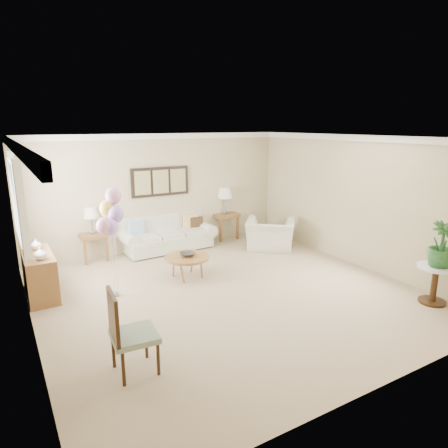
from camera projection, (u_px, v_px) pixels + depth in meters
name	position (u px, v px, depth m)	size (l,w,h in m)	color
ground_plane	(228.00, 293.00, 6.81)	(6.00, 6.00, 0.00)	tan
room_shell	(219.00, 199.00, 6.44)	(6.04, 6.04, 2.60)	beige
wall_art_triptych	(160.00, 182.00, 8.92)	(1.35, 0.06, 0.65)	black
sofa	(167.00, 236.00, 9.10)	(2.17, 0.88, 0.79)	silver
end_table_left	(93.00, 238.00, 8.31)	(0.55, 0.50, 0.60)	brown
end_table_right	(225.00, 217.00, 9.94)	(0.59, 0.54, 0.65)	brown
lamp_left	(91.00, 213.00, 8.18)	(0.31, 0.31, 0.55)	gray
lamp_right	(225.00, 194.00, 9.80)	(0.36, 0.36, 0.64)	gray
coffee_table	(187.00, 258.00, 7.41)	(0.83, 0.83, 0.42)	olive
decor_bowl	(187.00, 254.00, 7.39)	(0.29, 0.29, 0.07)	#332E2A
armchair	(270.00, 234.00, 9.14)	(1.06, 0.92, 0.69)	silver
side_table	(436.00, 275.00, 6.33)	(0.58, 0.58, 0.63)	silver
potted_plant	(441.00, 244.00, 6.19)	(0.40, 0.40, 0.72)	#16441B
accent_chair	(127.00, 331.00, 4.50)	(0.54, 0.54, 1.03)	gray
credenza	(40.00, 275.00, 6.63)	(0.46, 1.20, 0.74)	brown
vase_white	(40.00, 253.00, 6.22)	(0.19, 0.19, 0.20)	silver
vase_sage	(36.00, 244.00, 6.74)	(0.17, 0.17, 0.18)	silver
balloon_cluster	(110.00, 215.00, 6.36)	(0.47, 0.43, 1.83)	gray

